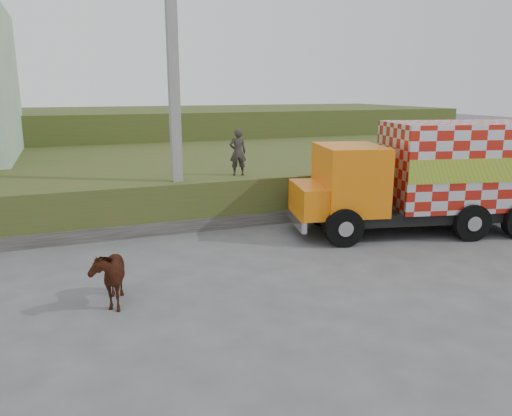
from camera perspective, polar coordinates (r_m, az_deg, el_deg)
name	(u,v)px	position (r m, az deg, el deg)	size (l,w,h in m)	color
ground	(262,273)	(11.95, 0.73, -7.46)	(120.00, 120.00, 0.00)	#474749
embankment	(174,175)	(21.08, -9.33, 3.70)	(40.00, 12.00, 1.50)	#31511B
embankment_far	(135,134)	(32.75, -13.71, 8.27)	(40.00, 12.00, 3.00)	#31511B
retaining_strip	(149,228)	(15.28, -12.15, -2.28)	(16.00, 0.50, 0.40)	#595651
utility_pole	(174,95)	(15.29, -9.33, 12.58)	(1.20, 0.30, 8.00)	gray
cargo_truck	(430,176)	(15.91, 19.24, 3.44)	(7.74, 3.91, 3.30)	black
cow	(108,275)	(10.58, -16.55, -7.34)	(0.66, 1.45, 1.23)	black
pedestrian	(238,152)	(16.31, -2.09, 6.40)	(0.55, 0.36, 1.52)	#2C2A27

